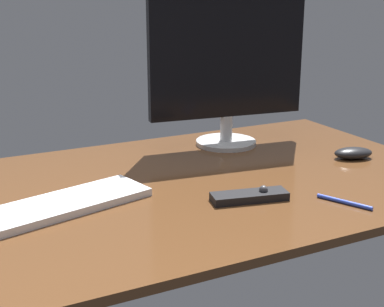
% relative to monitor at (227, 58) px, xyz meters
% --- Properties ---
extents(desk, '(1.40, 0.84, 0.02)m').
position_rel_monitor_xyz_m(desk, '(-0.27, -0.26, -0.28)').
color(desk, brown).
rests_on(desk, ground).
extents(monitor, '(0.48, 0.18, 0.49)m').
position_rel_monitor_xyz_m(monitor, '(0.00, 0.00, 0.00)').
color(monitor, silver).
rests_on(monitor, desk).
extents(keyboard, '(0.39, 0.22, 0.02)m').
position_rel_monitor_xyz_m(keyboard, '(-0.57, -0.28, -0.26)').
color(keyboard, white).
rests_on(keyboard, desk).
extents(computer_mouse, '(0.12, 0.09, 0.03)m').
position_rel_monitor_xyz_m(computer_mouse, '(0.25, -0.29, -0.25)').
color(computer_mouse, black).
rests_on(computer_mouse, desk).
extents(media_remote, '(0.18, 0.09, 0.03)m').
position_rel_monitor_xyz_m(media_remote, '(-0.18, -0.43, -0.26)').
color(media_remote, black).
rests_on(media_remote, desk).
extents(pen, '(0.06, 0.12, 0.01)m').
position_rel_monitor_xyz_m(pen, '(-0.01, -0.54, -0.26)').
color(pen, blue).
rests_on(pen, desk).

